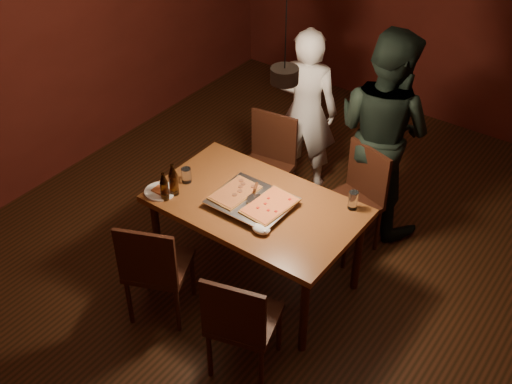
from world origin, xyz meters
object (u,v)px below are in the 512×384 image
Objects in this scene: chair_far_left at (268,156)px; pizza_tray at (252,203)px; chair_far_right at (357,191)px; chair_near_right at (240,317)px; beer_bottle_b at (173,180)px; diner_dark at (383,131)px; pendant_lamp at (285,74)px; diner_white at (306,111)px; chair_near_left at (153,263)px; plate_slice at (160,191)px; beer_bottle_a at (164,186)px; dining_table at (256,211)px.

chair_far_left reaches higher than pizza_tray.
chair_far_right and chair_near_right have the same top height.
diner_dark is at bearing 58.43° from beer_bottle_b.
diner_white is at bearing 114.51° from pendant_lamp.
diner_dark is at bearing -161.30° from chair_far_left.
pizza_tray is (0.33, 0.70, 0.24)m from chair_near_left.
plate_slice is (-0.19, -1.12, 0.22)m from chair_far_left.
beer_bottle_b reaches higher than beer_bottle_a.
diner_dark is at bearing 46.42° from chair_near_left.
chair_near_right is 2.24m from diner_white.
chair_near_left is 0.78m from chair_near_right.
pizza_tray is 0.31× the size of diner_dark.
plate_slice is at bearing 156.84° from beer_bottle_a.
chair_far_left is 1.82m from chair_near_right.
chair_far_left is 1.89× the size of beer_bottle_b.
chair_near_right is (0.05, -1.59, 0.00)m from chair_far_right.
beer_bottle_b is 0.23× the size of pendant_lamp.
dining_table is 2.88× the size of chair_near_right.
dining_table is at bearing 25.95° from plate_slice.
pizza_tray is at bearing 109.73° from chair_far_left.
pendant_lamp is at bearing 29.96° from beer_bottle_b.
chair_far_right is at bearing 48.90° from beer_bottle_b.
beer_bottle_a is at bearing 95.67° from chair_near_left.
chair_far_left is 0.98m from diner_dark.
pizza_tray is 0.69m from plate_slice.
chair_far_right is at bearing 68.90° from pendant_lamp.
chair_near_right reaches higher than dining_table.
diner_dark is (0.82, 0.42, 0.34)m from chair_far_left.
dining_table is 0.92m from chair_far_right.
beer_bottle_a is 1.82m from diner_dark.
chair_near_right is (0.90, -1.58, 0.00)m from chair_far_left.
chair_far_right is 2.04× the size of beer_bottle_b.
chair_near_left is 1.57m from pendant_lamp.
chair_near_right is at bearing -70.96° from pendant_lamp.
chair_far_left is at bearing 17.76° from chair_far_right.
chair_near_left is at bearing -54.33° from plate_slice.
beer_bottle_b is at bearing -154.40° from dining_table.
plate_slice is (-0.64, -0.31, 0.08)m from dining_table.
dining_table is 0.98× the size of diner_white.
diner_white is at bearing 107.27° from dining_table.
plate_slice is (-0.30, 0.42, 0.22)m from chair_near_left.
dining_table is at bearing 25.60° from beer_bottle_b.
chair_near_right reaches higher than plate_slice.
pendant_lamp is (0.47, 0.86, 1.22)m from chair_near_left.
pizza_tray is at bearing 40.90° from chair_near_left.
pizza_tray is at bearing 81.67° from chair_far_right.
chair_far_right reaches higher than plate_slice.
beer_bottle_a is 0.99× the size of plate_slice.
pendant_lamp is at bearing 95.11° from diner_white.
plate_slice is at bearing 64.33° from chair_far_right.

